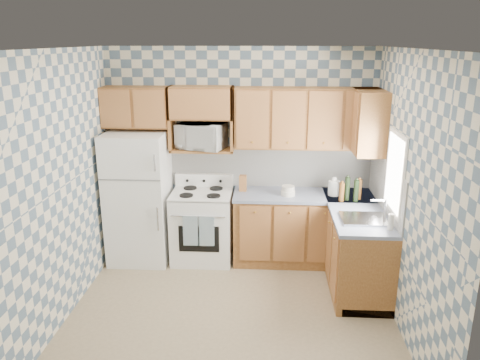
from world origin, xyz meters
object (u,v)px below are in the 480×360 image
at_px(refrigerator, 139,198).
at_px(microwave, 201,136).
at_px(stove_body, 202,227).
at_px(electric_kettle, 334,188).

xyz_separation_m(refrigerator, microwave, (0.79, 0.19, 0.77)).
distance_m(refrigerator, microwave, 1.12).
bearing_deg(stove_body, electric_kettle, -0.31).
bearing_deg(refrigerator, electric_kettle, 0.38).
relative_size(stove_body, electric_kettle, 4.95).
bearing_deg(microwave, electric_kettle, 9.39).
bearing_deg(refrigerator, microwave, 13.71).
xyz_separation_m(stove_body, microwave, (-0.01, 0.17, 1.16)).
xyz_separation_m(stove_body, electric_kettle, (1.66, -0.01, 0.56)).
xyz_separation_m(microwave, electric_kettle, (1.67, -0.18, -0.60)).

